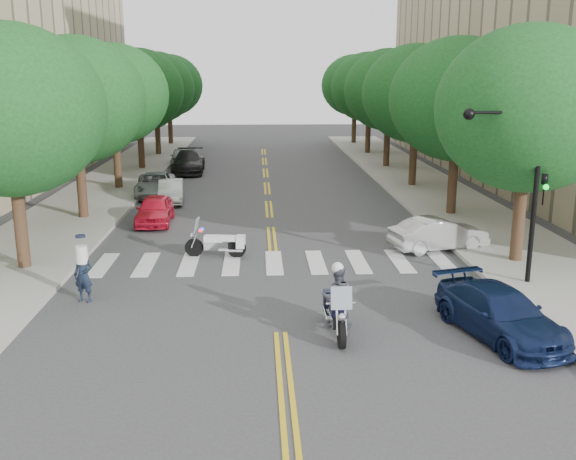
{
  "coord_description": "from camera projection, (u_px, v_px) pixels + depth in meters",
  "views": [
    {
      "loc": [
        -0.58,
        -16.02,
        6.81
      ],
      "look_at": [
        0.5,
        6.23,
        1.3
      ],
      "focal_mm": 40.0,
      "sensor_mm": 36.0,
      "label": 1
    }
  ],
  "objects": [
    {
      "name": "parked_car_e",
      "position": [
        181.0,
        157.0,
        47.97
      ],
      "size": [
        1.75,
        3.72,
        1.23
      ],
      "primitive_type": "imported",
      "rotation": [
        0.0,
        0.0,
        0.08
      ],
      "color": "#999A9E",
      "rests_on": "ground"
    },
    {
      "name": "parked_car_b",
      "position": [
        171.0,
        191.0,
        34.26
      ],
      "size": [
        1.63,
        3.74,
        1.2
      ],
      "primitive_type": "imported",
      "rotation": [
        0.0,
        0.0,
        0.1
      ],
      "color": "silver",
      "rests_on": "ground"
    },
    {
      "name": "tree_l_3",
      "position": [
        138.0,
        90.0,
        44.54
      ],
      "size": [
        6.4,
        6.4,
        8.45
      ],
      "color": "#382316",
      "rests_on": "ground"
    },
    {
      "name": "convertible",
      "position": [
        439.0,
        234.0,
        25.07
      ],
      "size": [
        4.09,
        2.31,
        1.28
      ],
      "primitive_type": "imported",
      "rotation": [
        0.0,
        0.0,
        1.83
      ],
      "color": "#B8B8BA",
      "rests_on": "ground"
    },
    {
      "name": "parked_car_d",
      "position": [
        188.0,
        162.0,
        44.3
      ],
      "size": [
        2.31,
        5.29,
        1.51
      ],
      "primitive_type": "imported",
      "rotation": [
        0.0,
        0.0,
        0.04
      ],
      "color": "black",
      "rests_on": "ground"
    },
    {
      "name": "tree_r_4",
      "position": [
        369.0,
        87.0,
        53.12
      ],
      "size": [
        6.4,
        6.4,
        8.45
      ],
      "color": "#382316",
      "rests_on": "ground"
    },
    {
      "name": "sidewalk_right",
      "position": [
        423.0,
        186.0,
        38.95
      ],
      "size": [
        5.0,
        60.0,
        0.15
      ],
      "primitive_type": "cube",
      "color": "#9E9991",
      "rests_on": "ground"
    },
    {
      "name": "tree_l_1",
      "position": [
        75.0,
        100.0,
        29.02
      ],
      "size": [
        6.4,
        6.4,
        8.45
      ],
      "color": "#382316",
      "rests_on": "ground"
    },
    {
      "name": "tree_r_1",
      "position": [
        458.0,
        99.0,
        29.85
      ],
      "size": [
        6.4,
        6.4,
        8.45
      ],
      "color": "#382316",
      "rests_on": "ground"
    },
    {
      "name": "parked_car_a",
      "position": [
        155.0,
        210.0,
        29.39
      ],
      "size": [
        1.62,
        3.84,
        1.3
      ],
      "primitive_type": "imported",
      "rotation": [
        0.0,
        0.0,
        0.02
      ],
      "color": "red",
      "rests_on": "ground"
    },
    {
      "name": "sidewalk_left",
      "position": [
        107.0,
        188.0,
        38.06
      ],
      "size": [
        5.0,
        60.0,
        0.15
      ],
      "primitive_type": "cube",
      "color": "#9E9991",
      "rests_on": "ground"
    },
    {
      "name": "tree_l_4",
      "position": [
        155.0,
        88.0,
        52.29
      ],
      "size": [
        6.4,
        6.4,
        8.45
      ],
      "color": "#382316",
      "rests_on": "ground"
    },
    {
      "name": "tree_r_5",
      "position": [
        355.0,
        85.0,
        60.88
      ],
      "size": [
        6.4,
        6.4,
        8.45
      ],
      "color": "#382316",
      "rests_on": "ground"
    },
    {
      "name": "motorcycle_police",
      "position": [
        337.0,
        302.0,
        16.98
      ],
      "size": [
        0.83,
        2.45,
        1.99
      ],
      "rotation": [
        0.0,
        0.0,
        3.16
      ],
      "color": "black",
      "rests_on": "ground"
    },
    {
      "name": "tree_r_0",
      "position": [
        528.0,
        109.0,
        22.09
      ],
      "size": [
        6.4,
        6.4,
        8.45
      ],
      "color": "#382316",
      "rests_on": "ground"
    },
    {
      "name": "officer_standing",
      "position": [
        83.0,
        275.0,
        19.34
      ],
      "size": [
        0.7,
        0.56,
        1.68
      ],
      "primitive_type": "imported",
      "rotation": [
        0.0,
        0.0,
        -0.29
      ],
      "color": "#161F32",
      "rests_on": "ground"
    },
    {
      "name": "tree_l_5",
      "position": [
        168.0,
        85.0,
        60.05
      ],
      "size": [
        6.4,
        6.4,
        8.45
      ],
      "color": "#382316",
      "rests_on": "ground"
    },
    {
      "name": "tree_r_2",
      "position": [
        416.0,
        94.0,
        37.61
      ],
      "size": [
        6.4,
        6.4,
        8.45
      ],
      "color": "#382316",
      "rests_on": "ground"
    },
    {
      "name": "traffic_signal_pole",
      "position": [
        522.0,
        173.0,
        20.05
      ],
      "size": [
        2.82,
        0.42,
        6.0
      ],
      "color": "black",
      "rests_on": "ground"
    },
    {
      "name": "sedan_blue",
      "position": [
        500.0,
        313.0,
        16.83
      ],
      "size": [
        2.91,
        4.75,
        1.29
      ],
      "primitive_type": "imported",
      "rotation": [
        0.0,
        0.0,
        0.27
      ],
      "color": "#0F1C41",
      "rests_on": "ground"
    },
    {
      "name": "ground",
      "position": [
        281.0,
        333.0,
        17.19
      ],
      "size": [
        140.0,
        140.0,
        0.0
      ],
      "primitive_type": "plane",
      "color": "#38383A",
      "rests_on": "ground"
    },
    {
      "name": "tree_r_3",
      "position": [
        389.0,
        90.0,
        45.36
      ],
      "size": [
        6.4,
        6.4,
        8.45
      ],
      "color": "#382316",
      "rests_on": "ground"
    },
    {
      "name": "motorcycle_parked",
      "position": [
        221.0,
        244.0,
        24.11
      ],
      "size": [
        2.33,
        0.7,
        1.5
      ],
      "rotation": [
        0.0,
        0.0,
        1.45
      ],
      "color": "black",
      "rests_on": "ground"
    },
    {
      "name": "tree_l_0",
      "position": [
        9.0,
        111.0,
        21.26
      ],
      "size": [
        6.4,
        6.4,
        8.45
      ],
      "color": "#382316",
      "rests_on": "ground"
    },
    {
      "name": "parked_car_c",
      "position": [
        156.0,
        184.0,
        36.04
      ],
      "size": [
        2.56,
        4.81,
        1.29
      ],
      "primitive_type": "imported",
      "rotation": [
        0.0,
        0.0,
        0.09
      ],
      "color": "#989A9F",
      "rests_on": "ground"
    },
    {
      "name": "tree_l_2",
      "position": [
        113.0,
        94.0,
        36.78
      ],
      "size": [
        6.4,
        6.4,
        8.45
      ],
      "color": "#382316",
      "rests_on": "ground"
    }
  ]
}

